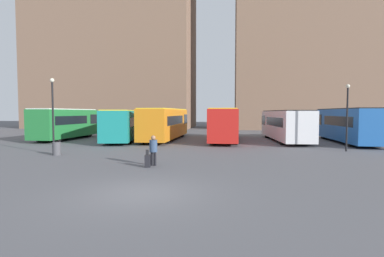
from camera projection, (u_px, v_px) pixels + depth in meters
The scene contains 14 objects.
ground_plane at pixel (141, 193), 10.33m from camera, with size 160.00×160.00×0.00m, color #56565B.
building_block_left at pixel (114, 54), 55.66m from camera, with size 29.18×13.63×27.37m.
building_block_right at pixel (328, 1), 50.46m from camera, with size 30.65×12.90×43.34m.
bus_0 at pixel (66, 123), 31.00m from camera, with size 2.68×9.16×3.16m.
bus_1 at pixel (126, 124), 30.57m from camera, with size 4.54×12.56×3.02m.
bus_2 at pixel (166, 123), 30.69m from camera, with size 2.80×11.80×3.18m.
bus_3 at pixel (225, 123), 29.43m from camera, with size 2.74×10.99×3.17m.
bus_4 at pixel (285, 124), 29.40m from camera, with size 3.28×11.54×3.00m.
bus_5 at pixel (347, 124), 27.84m from camera, with size 2.66×11.35×3.18m.
traveler at pixel (153, 148), 15.68m from camera, with size 0.47×0.47×1.60m.
suitcase at pixel (148, 161), 15.26m from camera, with size 0.32×0.37×0.92m.
lamp_post_0 at pixel (53, 109), 19.80m from camera, with size 0.28×0.28×5.05m.
lamp_post_1 at pixel (347, 111), 21.34m from camera, with size 0.28×0.28×4.80m.
trash_bin at pixel (57, 149), 19.60m from camera, with size 0.52×0.52×0.85m.
Camera 1 is at (3.03, -9.89, 2.80)m, focal length 28.00 mm.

